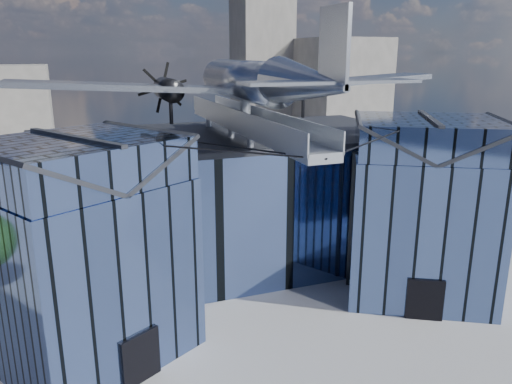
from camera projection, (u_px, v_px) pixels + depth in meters
name	position (u px, v px, depth m)	size (l,w,h in m)	color
ground_plane	(267.00, 309.00, 31.68)	(120.00, 120.00, 0.00)	gray
museum	(237.00, 201.00, 35.44)	(32.88, 24.50, 17.60)	#475E92
bg_towers	(152.00, 92.00, 75.02)	(77.00, 24.50, 26.00)	slate
tree_side_e	(486.00, 180.00, 49.19)	(3.81, 3.81, 5.28)	#332114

